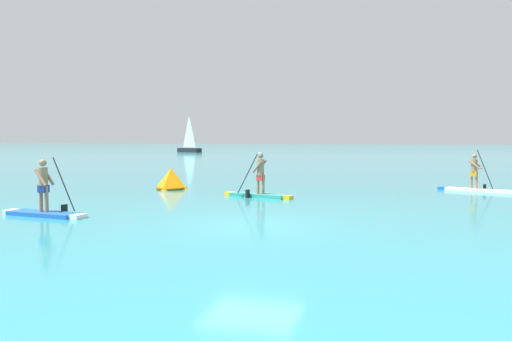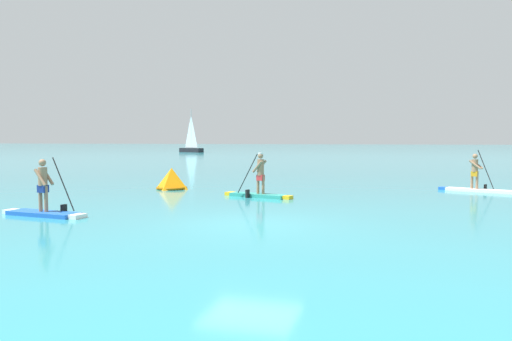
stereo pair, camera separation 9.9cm
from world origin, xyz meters
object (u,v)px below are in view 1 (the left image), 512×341
at_px(paddleboarder_mid_center, 258,188).
at_px(sailboat_left_horizon, 189,146).
at_px(paddleboarder_near_left, 45,205).
at_px(paddleboarder_far_right, 478,184).
at_px(race_marker_buoy, 171,180).

distance_m(paddleboarder_mid_center, sailboat_left_horizon, 70.76).
relative_size(paddleboarder_near_left, paddleboarder_mid_center, 1.00).
relative_size(paddleboarder_far_right, race_marker_buoy, 2.39).
xyz_separation_m(paddleboarder_near_left, paddleboarder_mid_center, (4.77, 6.42, 0.04)).
xyz_separation_m(paddleboarder_near_left, sailboat_left_horizon, (-25.17, 70.53, 0.72)).
height_order(race_marker_buoy, sailboat_left_horizon, sailboat_left_horizon).
bearing_deg(paddleboarder_mid_center, race_marker_buoy, -7.83).
distance_m(paddleboarder_mid_center, race_marker_buoy, 5.07).
height_order(paddleboarder_near_left, paddleboarder_far_right, paddleboarder_far_right).
distance_m(paddleboarder_mid_center, paddleboarder_far_right, 9.70).
bearing_deg(race_marker_buoy, paddleboarder_far_right, 10.73).
bearing_deg(paddleboarder_near_left, paddleboarder_far_right, 46.82).
xyz_separation_m(race_marker_buoy, sailboat_left_horizon, (-25.30, 62.06, 0.63)).
xyz_separation_m(paddleboarder_far_right, sailboat_left_horizon, (-38.51, 59.56, 0.73)).
distance_m(paddleboarder_near_left, race_marker_buoy, 8.48).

